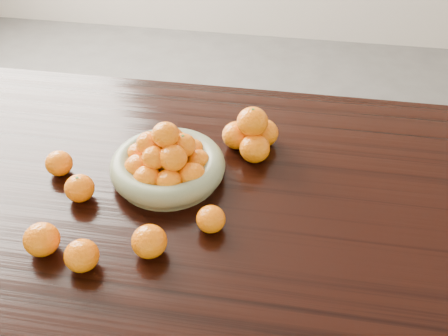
% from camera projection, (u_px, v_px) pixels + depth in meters
% --- Properties ---
extents(dining_table, '(2.00, 1.00, 0.75)m').
position_uv_depth(dining_table, '(226.00, 211.00, 1.37)').
color(dining_table, black).
rests_on(dining_table, ground).
extents(fruit_bowl, '(0.31, 0.31, 0.17)m').
position_uv_depth(fruit_bowl, '(167.00, 162.00, 1.31)').
color(fruit_bowl, gray).
rests_on(fruit_bowl, dining_table).
extents(orange_pyramid, '(0.16, 0.16, 0.14)m').
position_uv_depth(orange_pyramid, '(252.00, 134.00, 1.40)').
color(orange_pyramid, orange).
rests_on(orange_pyramid, dining_table).
extents(loose_orange_0, '(0.08, 0.08, 0.07)m').
position_uv_depth(loose_orange_0, '(80.00, 188.00, 1.26)').
color(loose_orange_0, orange).
rests_on(loose_orange_0, dining_table).
extents(loose_orange_1, '(0.08, 0.08, 0.07)m').
position_uv_depth(loose_orange_1, '(82.00, 256.00, 1.09)').
color(loose_orange_1, orange).
rests_on(loose_orange_1, dining_table).
extents(loose_orange_2, '(0.08, 0.08, 0.08)m').
position_uv_depth(loose_orange_2, '(149.00, 241.00, 1.12)').
color(loose_orange_2, orange).
rests_on(loose_orange_2, dining_table).
extents(loose_orange_3, '(0.07, 0.07, 0.07)m').
position_uv_depth(loose_orange_3, '(59.00, 163.00, 1.33)').
color(loose_orange_3, orange).
rests_on(loose_orange_3, dining_table).
extents(loose_orange_4, '(0.07, 0.07, 0.07)m').
position_uv_depth(loose_orange_4, '(211.00, 219.00, 1.18)').
color(loose_orange_4, orange).
rests_on(loose_orange_4, dining_table).
extents(loose_orange_5, '(0.08, 0.08, 0.08)m').
position_uv_depth(loose_orange_5, '(42.00, 239.00, 1.12)').
color(loose_orange_5, orange).
rests_on(loose_orange_5, dining_table).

